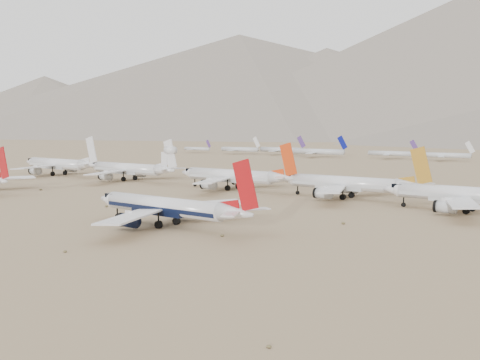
% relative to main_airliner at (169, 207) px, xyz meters
% --- Properties ---
extents(ground, '(7000.00, 7000.00, 0.00)m').
position_rel_main_airliner_xyz_m(ground, '(-7.38, -2.88, -4.62)').
color(ground, '#856A4D').
rests_on(ground, ground).
extents(main_airliner, '(47.64, 46.53, 16.81)m').
position_rel_main_airliner_xyz_m(main_airliner, '(0.00, 0.00, 0.00)').
color(main_airliner, white).
rests_on(main_airliner, ground).
extents(row2_navy_widebody, '(48.52, 47.44, 17.26)m').
position_rel_main_airliner_xyz_m(row2_navy_widebody, '(50.58, 65.41, 0.20)').
color(row2_navy_widebody, white).
rests_on(row2_navy_widebody, ground).
extents(row2_gold_tail, '(50.10, 48.99, 17.84)m').
position_rel_main_airliner_xyz_m(row2_gold_tail, '(10.65, 71.97, 0.37)').
color(row2_gold_tail, white).
rests_on(row2_gold_tail, ground).
extents(row2_orange_tail, '(51.39, 50.28, 18.33)m').
position_rel_main_airliner_xyz_m(row2_orange_tail, '(-35.85, 70.02, 0.52)').
color(row2_orange_tail, white).
rests_on(row2_orange_tail, ground).
extents(row2_white_trijet, '(53.49, 52.27, 18.95)m').
position_rel_main_airliner_xyz_m(row2_white_trijet, '(-93.94, 69.74, 0.87)').
color(row2_white_trijet, white).
rests_on(row2_white_trijet, ground).
extents(row2_white_twin, '(55.33, 54.14, 19.77)m').
position_rel_main_airliner_xyz_m(row2_white_twin, '(-144.60, 67.24, 0.94)').
color(row2_white_twin, white).
rests_on(row2_white_twin, ground).
extents(distant_storage_row, '(557.04, 61.78, 15.82)m').
position_rel_main_airliner_xyz_m(distant_storage_row, '(-20.95, 309.67, -0.15)').
color(distant_storage_row, silver).
rests_on(distant_storage_row, ground).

